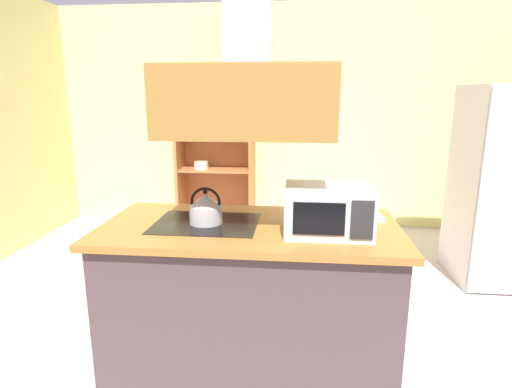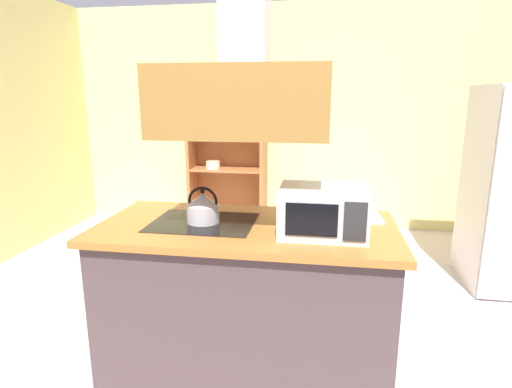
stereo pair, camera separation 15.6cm
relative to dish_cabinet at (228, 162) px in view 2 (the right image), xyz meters
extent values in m
plane|color=beige|center=(0.99, -2.78, -0.81)|extent=(7.80, 7.80, 0.00)
cube|color=#E4DA88|center=(0.99, 0.22, 0.54)|extent=(6.00, 0.12, 2.70)
cube|color=#443639|center=(0.75, -2.77, -0.38)|extent=(1.64, 0.78, 0.86)
cube|color=#A3642C|center=(0.75, -2.77, 0.07)|extent=(1.72, 0.86, 0.04)
cube|color=black|center=(0.49, -2.77, 0.09)|extent=(0.60, 0.47, 0.00)
cube|color=olive|center=(0.75, -2.77, 0.79)|extent=(0.90, 0.70, 0.36)
cube|color=#AA6538|center=(-0.45, -0.04, 0.10)|extent=(0.04, 0.40, 1.82)
cube|color=#AA6538|center=(0.46, -0.04, 0.10)|extent=(0.04, 0.40, 1.82)
cube|color=#AA6538|center=(0.00, -0.04, 1.00)|extent=(0.95, 0.40, 0.03)
cube|color=#AA6538|center=(0.00, -0.04, -0.77)|extent=(0.95, 0.40, 0.08)
cube|color=#AA6538|center=(0.00, 0.15, 0.10)|extent=(0.95, 0.02, 1.82)
cube|color=#AA6538|center=(0.00, -0.04, -0.08)|extent=(0.87, 0.36, 0.02)
cube|color=#AA6538|center=(0.00, -0.04, 0.37)|extent=(0.87, 0.36, 0.02)
cylinder|color=beige|center=(-0.17, -0.09, -0.04)|extent=(0.18, 0.18, 0.05)
cylinder|color=beige|center=(-0.17, -0.09, 0.00)|extent=(0.17, 0.17, 0.05)
cylinder|color=silver|center=(0.12, -0.08, 0.45)|extent=(0.01, 0.01, 0.12)
cone|color=silver|center=(0.12, -0.08, 0.55)|extent=(0.07, 0.07, 0.08)
cylinder|color=silver|center=(0.27, -0.08, 0.45)|extent=(0.01, 0.01, 0.12)
cone|color=silver|center=(0.27, -0.08, 0.55)|extent=(0.07, 0.07, 0.08)
cylinder|color=#B7B6BD|center=(0.49, -2.77, 0.15)|extent=(0.19, 0.19, 0.11)
cone|color=#B2B2BE|center=(0.49, -2.77, 0.23)|extent=(0.18, 0.18, 0.07)
sphere|color=black|center=(0.49, -2.77, 0.28)|extent=(0.03, 0.03, 0.03)
torus|color=black|center=(0.49, -2.77, 0.22)|extent=(0.18, 0.02, 0.18)
cube|color=white|center=(1.36, -2.54, 0.10)|extent=(0.36, 0.27, 0.02)
cube|color=#B7BABF|center=(1.18, -2.87, 0.22)|extent=(0.46, 0.34, 0.26)
cube|color=black|center=(1.13, -3.05, 0.22)|extent=(0.26, 0.01, 0.17)
cube|color=#262628|center=(1.34, -3.05, 0.22)|extent=(0.11, 0.01, 0.20)
camera|label=1|loc=(1.02, -5.05, 0.82)|focal=29.12mm
camera|label=2|loc=(1.17, -5.03, 0.82)|focal=29.12mm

